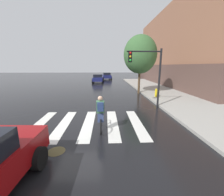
% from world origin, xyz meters
% --- Properties ---
extents(ground_plane, '(120.00, 120.00, 0.00)m').
position_xyz_m(ground_plane, '(0.00, 0.00, 0.00)').
color(ground_plane, black).
extents(crosswalk_stripes, '(5.73, 4.07, 0.01)m').
position_xyz_m(crosswalk_stripes, '(0.57, 0.00, 0.01)').
color(crosswalk_stripes, silver).
rests_on(crosswalk_stripes, ground).
extents(manhole_cover, '(0.64, 0.64, 0.01)m').
position_xyz_m(manhole_cover, '(-0.31, -2.49, 0.00)').
color(manhole_cover, '#473D1E').
rests_on(manhole_cover, ground).
extents(sedan_mid, '(2.08, 4.41, 1.53)m').
position_xyz_m(sedan_mid, '(0.12, 19.84, 0.79)').
color(sedan_mid, navy).
rests_on(sedan_mid, ground).
extents(sedan_far, '(2.38, 4.54, 1.52)m').
position_xyz_m(sedan_far, '(1.79, 26.29, 0.78)').
color(sedan_far, navy).
rests_on(sedan_far, ground).
extents(cyclist, '(0.37, 1.71, 1.69)m').
position_xyz_m(cyclist, '(1.26, -0.80, 0.84)').
color(cyclist, black).
rests_on(cyclist, ground).
extents(traffic_light_near, '(2.47, 0.28, 4.20)m').
position_xyz_m(traffic_light_near, '(4.55, 2.95, 2.86)').
color(traffic_light_near, black).
rests_on(traffic_light_near, ground).
extents(fire_hydrant, '(0.33, 0.22, 0.78)m').
position_xyz_m(fire_hydrant, '(6.33, 6.01, 0.53)').
color(fire_hydrant, gold).
rests_on(fire_hydrant, sidewalk).
extents(street_tree_near, '(3.50, 3.50, 6.22)m').
position_xyz_m(street_tree_near, '(5.22, 8.48, 4.20)').
color(street_tree_near, '#4C3823').
rests_on(street_tree_near, ground).
extents(corner_building, '(16.77, 24.95, 11.30)m').
position_xyz_m(corner_building, '(18.49, 15.49, 5.60)').
color(corner_building, brown).
rests_on(corner_building, ground).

